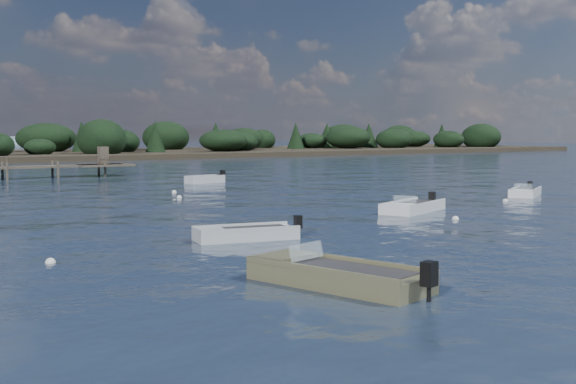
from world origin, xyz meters
TOP-DOWN VIEW (x-y plane):
  - ground at (0.00, 60.00)m, footprint 400.00×400.00m
  - dinghy_mid_grey at (-5.25, 6.94)m, footprint 4.27×2.29m
  - tender_far_grey_b at (7.53, 34.72)m, footprint 3.60×1.73m
  - dinghy_near_olive at (-7.45, -1.49)m, footprint 3.05×5.47m
  - dinghy_mid_white_a at (6.70, 10.35)m, footprint 4.87×3.25m
  - dinghy_mid_white_b at (19.04, 13.01)m, footprint 4.17×3.26m
  - buoy_b at (6.09, 6.90)m, footprint 0.32×0.32m
  - buoy_c at (-12.78, 6.16)m, footprint 0.32×0.32m
  - buoy_d at (15.01, 11.28)m, footprint 0.32×0.32m
  - buoy_e at (1.62, 27.85)m, footprint 0.32×0.32m
  - buoy_extra_a at (0.22, 24.13)m, footprint 0.32×0.32m
  - far_headland at (25.00, 100.00)m, footprint 190.00×40.00m

SIDE VIEW (x-z plane):
  - ground at x=0.00m, z-range 0.00..0.00m
  - buoy_b at x=6.09m, z-range -0.16..0.16m
  - buoy_c at x=-12.78m, z-range -0.16..0.16m
  - buoy_d at x=15.01m, z-range -0.16..0.16m
  - buoy_e at x=1.62m, z-range -0.16..0.16m
  - buoy_extra_a at x=0.22m, z-range -0.16..0.16m
  - dinghy_mid_white_b at x=19.04m, z-range -0.39..0.67m
  - dinghy_mid_grey at x=-5.25m, z-range -0.39..0.67m
  - dinghy_mid_white_a at x=6.70m, z-range -0.42..0.71m
  - dinghy_near_olive at x=-7.45m, z-range -0.48..0.82m
  - tender_far_grey_b at x=7.53m, z-range -0.43..0.77m
  - far_headland at x=25.00m, z-range -0.94..4.86m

